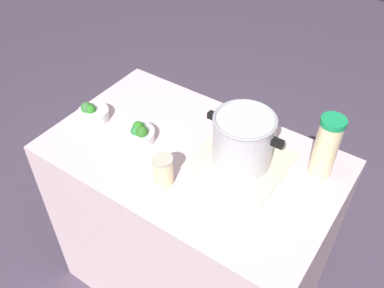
{
  "coord_description": "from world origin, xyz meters",
  "views": [
    {
      "loc": [
        0.64,
        -0.93,
        1.99
      ],
      "look_at": [
        0.0,
        0.0,
        0.95
      ],
      "focal_mm": 39.29,
      "sensor_mm": 36.0,
      "label": 1
    }
  ],
  "objects_px": {
    "lemonade_pitcher": "(326,147)",
    "broccoli_bowl_center": "(138,134)",
    "broccoli_bowl_front": "(92,113)",
    "mason_jar": "(164,171)",
    "cooking_pot": "(243,139)"
  },
  "relations": [
    {
      "from": "cooking_pot",
      "to": "broccoli_bowl_center",
      "type": "distance_m",
      "value": 0.41
    },
    {
      "from": "cooking_pot",
      "to": "mason_jar",
      "type": "xyz_separation_m",
      "value": [
        -0.17,
        -0.24,
        -0.05
      ]
    },
    {
      "from": "lemonade_pitcher",
      "to": "broccoli_bowl_front",
      "type": "relative_size",
      "value": 1.98
    },
    {
      "from": "lemonade_pitcher",
      "to": "mason_jar",
      "type": "distance_m",
      "value": 0.56
    },
    {
      "from": "mason_jar",
      "to": "broccoli_bowl_center",
      "type": "relative_size",
      "value": 0.86
    },
    {
      "from": "broccoli_bowl_center",
      "to": "lemonade_pitcher",
      "type": "bearing_deg",
      "value": 19.83
    },
    {
      "from": "lemonade_pitcher",
      "to": "cooking_pot",
      "type": "bearing_deg",
      "value": -156.64
    },
    {
      "from": "cooking_pot",
      "to": "broccoli_bowl_center",
      "type": "xyz_separation_m",
      "value": [
        -0.39,
        -0.12,
        -0.08
      ]
    },
    {
      "from": "lemonade_pitcher",
      "to": "broccoli_bowl_center",
      "type": "relative_size",
      "value": 1.84
    },
    {
      "from": "cooking_pot",
      "to": "broccoli_bowl_front",
      "type": "bearing_deg",
      "value": -168.5
    },
    {
      "from": "cooking_pot",
      "to": "broccoli_bowl_front",
      "type": "distance_m",
      "value": 0.64
    },
    {
      "from": "cooking_pot",
      "to": "mason_jar",
      "type": "height_order",
      "value": "cooking_pot"
    },
    {
      "from": "mason_jar",
      "to": "broccoli_bowl_front",
      "type": "xyz_separation_m",
      "value": [
        -0.46,
        0.11,
        -0.03
      ]
    },
    {
      "from": "broccoli_bowl_center",
      "to": "mason_jar",
      "type": "bearing_deg",
      "value": -28.74
    },
    {
      "from": "lemonade_pitcher",
      "to": "broccoli_bowl_front",
      "type": "height_order",
      "value": "lemonade_pitcher"
    }
  ]
}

